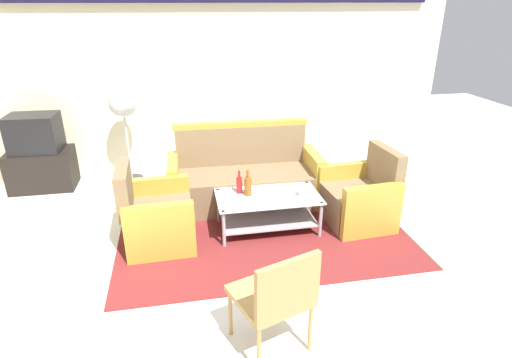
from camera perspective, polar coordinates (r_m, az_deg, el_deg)
ground_plane at (r=3.87m, az=2.40°, el=-13.67°), size 14.00×14.00×0.00m
wall_back at (r=6.16m, az=-4.02°, el=15.34°), size 6.52×0.19×2.80m
rug at (r=4.62m, az=0.74°, el=-6.80°), size 3.04×2.14×0.01m
couch at (r=5.07m, az=-1.60°, el=-0.06°), size 1.81×0.77×0.96m
armchair_left at (r=4.37m, az=-13.53°, el=-5.18°), size 0.72×0.78×0.85m
armchair_right at (r=4.78m, az=14.00°, el=-2.65°), size 0.75×0.81×0.85m
coffee_table at (r=4.49m, az=1.64°, el=-3.90°), size 1.10×0.60×0.40m
bottle_brown at (r=4.40m, az=-1.11°, el=-0.93°), size 0.08×0.08×0.29m
bottle_red at (r=4.46m, az=-2.29°, el=-0.75°), size 0.06×0.06×0.26m
cup at (r=4.43m, az=6.36°, el=-1.71°), size 0.08×0.08×0.10m
tv_stand at (r=6.20m, az=-27.22°, el=1.17°), size 0.80×0.50×0.52m
television at (r=6.05m, az=-28.07°, el=5.57°), size 0.62×0.47×0.48m
pedestal_fan at (r=5.79m, az=-17.74°, el=9.15°), size 0.36×0.36×1.27m
wicker_chair at (r=2.92m, az=2.89°, el=-15.49°), size 0.61×0.61×0.84m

